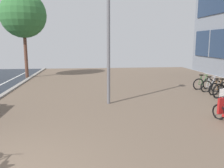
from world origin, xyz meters
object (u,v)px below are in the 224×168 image
object	(u,v)px
bicycle_rack_05	(224,90)
bicycle_rack_08	(203,84)
lamp_post	(108,29)
bicycle_rack_06	(218,88)
bicycle_rack_07	(211,86)
street_tree	(23,15)

from	to	relation	value
bicycle_rack_05	bicycle_rack_08	world-z (taller)	bicycle_rack_05
lamp_post	bicycle_rack_06	bearing A→B (deg)	11.65
bicycle_rack_05	bicycle_rack_06	xyz separation A→B (m)	(0.09, 0.69, -0.03)
bicycle_rack_07	lamp_post	bearing A→B (deg)	-161.91
lamp_post	bicycle_rack_05	bearing A→B (deg)	5.03
bicycle_rack_07	lamp_post	world-z (taller)	lamp_post
bicycle_rack_08	street_tree	xyz separation A→B (m)	(-11.05, 5.72, 4.25)
bicycle_rack_05	bicycle_rack_08	distance (m)	2.06
bicycle_rack_07	bicycle_rack_05	bearing A→B (deg)	-93.39
bicycle_rack_05	bicycle_rack_06	distance (m)	0.69
bicycle_rack_05	bicycle_rack_07	world-z (taller)	bicycle_rack_05
lamp_post	street_tree	bearing A→B (deg)	123.22
bicycle_rack_08	lamp_post	distance (m)	6.81
bicycle_rack_08	lamp_post	bearing A→B (deg)	-155.56
bicycle_rack_08	street_tree	world-z (taller)	street_tree
bicycle_rack_05	bicycle_rack_07	xyz separation A→B (m)	(0.08, 1.37, -0.03)
bicycle_rack_08	street_tree	size ratio (longest dim) A/B	0.20
street_tree	bicycle_rack_06	bearing A→B (deg)	-32.45
bicycle_rack_05	lamp_post	world-z (taller)	lamp_post
bicycle_rack_07	bicycle_rack_08	world-z (taller)	bicycle_rack_08
bicycle_rack_08	lamp_post	xyz separation A→B (m)	(-5.63, -2.56, 2.85)
bicycle_rack_07	bicycle_rack_06	bearing A→B (deg)	-88.98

